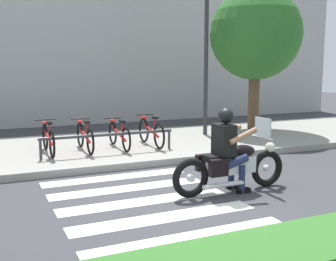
# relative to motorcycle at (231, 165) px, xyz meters

# --- Properties ---
(ground_plane) EXTENTS (48.00, 48.00, 0.00)m
(ground_plane) POSITION_rel_motorcycle_xyz_m (-0.72, 0.11, -0.46)
(ground_plane) COLOR #38383D
(grass_median) EXTENTS (24.00, 1.10, 0.08)m
(grass_median) POSITION_rel_motorcycle_xyz_m (-0.72, -2.23, -0.42)
(grass_median) COLOR #336B28
(grass_median) RESTS_ON ground
(sidewalk) EXTENTS (24.00, 4.40, 0.15)m
(sidewalk) POSITION_rel_motorcycle_xyz_m (-0.72, 4.38, -0.39)
(sidewalk) COLOR gray
(sidewalk) RESTS_ON ground
(crosswalk_stripe_0) EXTENTS (2.80, 0.40, 0.01)m
(crosswalk_stripe_0) POSITION_rel_motorcycle_xyz_m (-1.54, -1.49, -0.46)
(crosswalk_stripe_0) COLOR white
(crosswalk_stripe_0) RESTS_ON ground
(crosswalk_stripe_1) EXTENTS (2.80, 0.40, 0.01)m
(crosswalk_stripe_1) POSITION_rel_motorcycle_xyz_m (-1.54, -0.69, -0.46)
(crosswalk_stripe_1) COLOR white
(crosswalk_stripe_1) RESTS_ON ground
(crosswalk_stripe_2) EXTENTS (2.80, 0.40, 0.01)m
(crosswalk_stripe_2) POSITION_rel_motorcycle_xyz_m (-1.54, 0.11, -0.46)
(crosswalk_stripe_2) COLOR white
(crosswalk_stripe_2) RESTS_ON ground
(crosswalk_stripe_3) EXTENTS (2.80, 0.40, 0.01)m
(crosswalk_stripe_3) POSITION_rel_motorcycle_xyz_m (-1.54, 0.91, -0.46)
(crosswalk_stripe_3) COLOR white
(crosswalk_stripe_3) RESTS_ON ground
(crosswalk_stripe_4) EXTENTS (2.80, 0.40, 0.01)m
(crosswalk_stripe_4) POSITION_rel_motorcycle_xyz_m (-1.54, 1.71, -0.46)
(crosswalk_stripe_4) COLOR white
(crosswalk_stripe_4) RESTS_ON ground
(motorcycle) EXTENTS (2.22, 0.62, 1.25)m
(motorcycle) POSITION_rel_motorcycle_xyz_m (0.00, 0.00, 0.00)
(motorcycle) COLOR black
(motorcycle) RESTS_ON ground
(rider) EXTENTS (0.63, 0.54, 1.45)m
(rider) POSITION_rel_motorcycle_xyz_m (-0.08, 0.00, 0.37)
(rider) COLOR black
(rider) RESTS_ON ground
(bicycle_0) EXTENTS (0.48, 1.64, 0.77)m
(bicycle_0) POSITION_rel_motorcycle_xyz_m (-2.48, 3.78, 0.04)
(bicycle_0) COLOR black
(bicycle_0) RESTS_ON sidewalk
(bicycle_1) EXTENTS (0.48, 1.64, 0.75)m
(bicycle_1) POSITION_rel_motorcycle_xyz_m (-1.63, 3.78, 0.03)
(bicycle_1) COLOR black
(bicycle_1) RESTS_ON sidewalk
(bicycle_2) EXTENTS (0.48, 1.68, 0.72)m
(bicycle_2) POSITION_rel_motorcycle_xyz_m (-0.79, 3.78, 0.02)
(bicycle_2) COLOR black
(bicycle_2) RESTS_ON sidewalk
(bicycle_3) EXTENTS (0.48, 1.68, 0.77)m
(bicycle_3) POSITION_rel_motorcycle_xyz_m (0.05, 3.78, 0.04)
(bicycle_3) COLOR black
(bicycle_3) RESTS_ON sidewalk
(bike_rack) EXTENTS (3.13, 0.07, 0.49)m
(bike_rack) POSITION_rel_motorcycle_xyz_m (-1.21, 3.22, 0.10)
(bike_rack) COLOR #333338
(bike_rack) RESTS_ON sidewalk
(street_lamp) EXTENTS (0.28, 0.28, 4.66)m
(street_lamp) POSITION_rel_motorcycle_xyz_m (2.18, 4.78, 2.33)
(street_lamp) COLOR #2D2D33
(street_lamp) RESTS_ON ground
(tree_near_rack) EXTENTS (2.88, 2.88, 4.60)m
(tree_near_rack) POSITION_rel_motorcycle_xyz_m (4.18, 5.18, 2.67)
(tree_near_rack) COLOR brown
(tree_near_rack) RESTS_ON ground
(building_backdrop) EXTENTS (24.00, 1.20, 6.08)m
(building_backdrop) POSITION_rel_motorcycle_xyz_m (-0.72, 10.08, 2.58)
(building_backdrop) COLOR #ADADAD
(building_backdrop) RESTS_ON ground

